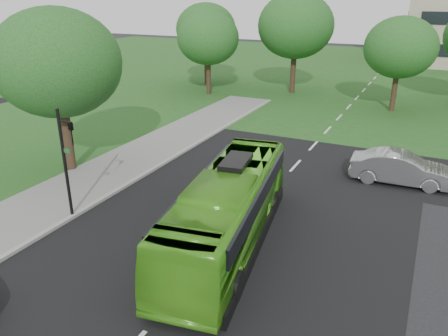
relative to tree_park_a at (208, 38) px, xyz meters
name	(u,v)px	position (x,y,z in m)	size (l,w,h in m)	color
ground	(220,249)	(13.83, -25.47, -5.41)	(160.00, 160.00, 0.00)	black
street_surfaces	(337,114)	(13.45, -2.72, -5.38)	(120.00, 120.00, 0.15)	black
tree_park_a	(208,38)	(0.00, 0.00, 0.00)	(6.00, 6.00, 7.97)	black
tree_park_b	(296,26)	(7.38, 4.21, 1.09)	(7.35, 7.35, 9.64)	black
tree_park_c	(400,48)	(17.41, 0.73, -0.12)	(5.87, 5.87, 7.80)	black
tree_park_f	(206,29)	(-2.71, 4.70, 0.44)	(6.44, 6.44, 8.60)	black
tree_side_near	(58,63)	(2.56, -21.67, 0.60)	(6.67, 6.67, 8.86)	black
bus	(228,209)	(13.91, -24.86, -3.90)	(2.53, 10.81, 3.01)	#54B823
sedan	(401,168)	(19.52, -15.47, -4.56)	(1.79, 5.12, 1.69)	#AFB0B4
traffic_light	(67,157)	(6.79, -25.92, -2.48)	(0.81, 0.24, 4.98)	black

